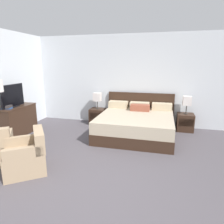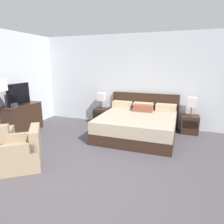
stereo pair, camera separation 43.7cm
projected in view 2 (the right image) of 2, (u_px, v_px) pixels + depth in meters
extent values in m
plane|color=#4C474C|center=(77.00, 182.00, 3.31)|extent=(10.42, 10.42, 0.00)
cube|color=silver|center=(131.00, 81.00, 6.18)|extent=(7.07, 0.06, 2.77)
cube|color=silver|center=(3.00, 84.00, 5.26)|extent=(0.06, 5.27, 2.77)
cube|color=#332116|center=(137.00, 131.00, 5.33)|extent=(1.94, 1.94, 0.28)
cube|color=tan|center=(137.00, 121.00, 5.26)|extent=(1.92, 1.92, 0.29)
cube|color=#332116|center=(144.00, 110.00, 6.15)|extent=(2.02, 0.05, 1.03)
cube|color=#C6B28E|center=(122.00, 105.00, 6.15)|extent=(0.57, 0.28, 0.20)
cube|color=#C6B28E|center=(143.00, 106.00, 5.94)|extent=(0.57, 0.28, 0.20)
cube|color=#C6B28E|center=(166.00, 108.00, 5.72)|extent=(0.57, 0.28, 0.20)
cube|color=brown|center=(143.00, 108.00, 5.68)|extent=(0.54, 0.22, 0.18)
cube|color=#332116|center=(102.00, 116.00, 6.46)|extent=(0.46, 0.43, 0.50)
cube|color=black|center=(99.00, 116.00, 6.25)|extent=(0.39, 0.01, 0.22)
cube|color=#332116|center=(190.00, 124.00, 5.59)|extent=(0.46, 0.43, 0.50)
cube|color=black|center=(190.00, 125.00, 5.38)|extent=(0.39, 0.01, 0.22)
cylinder|color=#332D28|center=(102.00, 108.00, 6.40)|extent=(0.11, 0.11, 0.02)
cylinder|color=#332D28|center=(102.00, 104.00, 6.37)|extent=(0.02, 0.02, 0.24)
cube|color=silver|center=(102.00, 97.00, 6.31)|extent=(0.23, 0.23, 0.26)
cylinder|color=#332D28|center=(191.00, 115.00, 5.52)|extent=(0.11, 0.11, 0.02)
cylinder|color=#332D28|center=(191.00, 111.00, 5.49)|extent=(0.02, 0.02, 0.24)
cube|color=silver|center=(192.00, 102.00, 5.43)|extent=(0.23, 0.23, 0.26)
cube|color=#332116|center=(23.00, 118.00, 5.64)|extent=(0.47, 1.08, 0.80)
cube|color=#382419|center=(21.00, 105.00, 5.55)|extent=(0.48, 1.11, 0.02)
cube|color=black|center=(20.00, 105.00, 5.49)|extent=(0.18, 0.24, 0.02)
cube|color=black|center=(18.00, 94.00, 5.42)|extent=(0.04, 0.78, 0.58)
cube|color=black|center=(19.00, 94.00, 5.41)|extent=(0.01, 0.75, 0.56)
cube|color=#234C8E|center=(13.00, 106.00, 5.26)|extent=(0.26, 0.21, 0.03)
cube|color=#383333|center=(12.00, 105.00, 5.26)|extent=(0.27, 0.24, 0.03)
cube|color=#383333|center=(12.00, 104.00, 5.25)|extent=(0.26, 0.21, 0.04)
cube|color=#9E8466|center=(10.00, 133.00, 4.17)|extent=(0.44, 0.56, 0.18)
cube|color=#9E8466|center=(22.00, 157.00, 3.75)|extent=(0.95, 0.95, 0.40)
cube|color=#9E8466|center=(35.00, 137.00, 3.73)|extent=(0.54, 0.64, 0.36)
cube|color=#9E8466|center=(18.00, 149.00, 3.40)|extent=(0.55, 0.45, 0.18)
cube|color=#9E8466|center=(22.00, 137.00, 3.95)|extent=(0.55, 0.45, 0.18)
cylinder|color=#332D28|center=(3.00, 143.00, 4.89)|extent=(0.28, 0.28, 0.02)
cylinder|color=#332D28|center=(0.00, 118.00, 4.73)|extent=(0.03, 0.03, 1.27)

